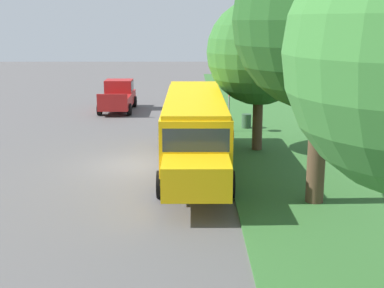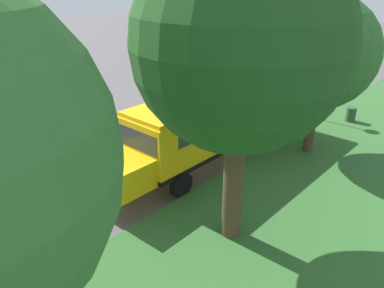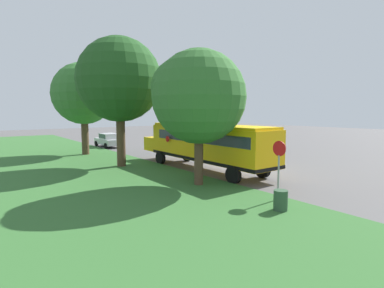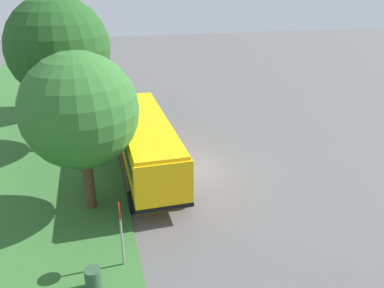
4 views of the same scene
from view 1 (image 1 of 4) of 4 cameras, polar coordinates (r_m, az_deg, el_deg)
ground_plane at (r=23.85m, az=-6.00°, el=-2.24°), size 120.00×120.00×0.00m
grass_verge at (r=24.89m, az=17.57°, el=-2.04°), size 12.00×80.00×0.08m
school_bus at (r=22.74m, az=0.30°, el=2.06°), size 2.84×12.42×3.16m
pickup_truck at (r=38.30m, az=-7.89°, el=5.17°), size 2.28×5.40×2.10m
oak_tree_beside_bus at (r=25.58m, az=7.55°, el=9.86°), size 4.99×4.99×7.30m
oak_tree_roadside_mid at (r=18.33m, az=14.18°, el=12.70°), size 5.97×5.97×9.26m
stop_sign at (r=30.28m, az=3.96°, el=4.44°), size 0.08×0.68×2.74m
trash_bin at (r=31.55m, az=5.82°, el=2.39°), size 0.56×0.56×0.90m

